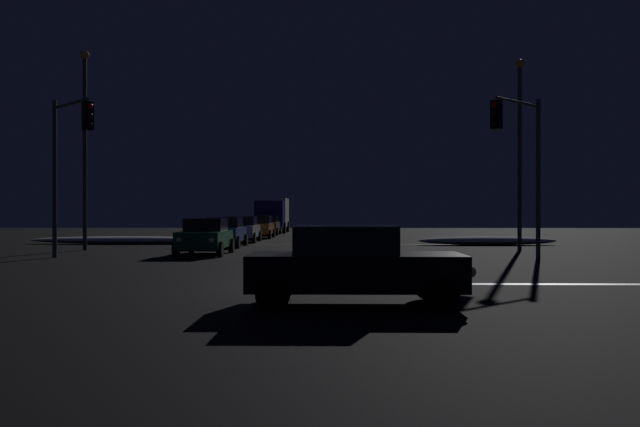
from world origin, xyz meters
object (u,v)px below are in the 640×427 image
Objects in this scene: sedan_black_crossing at (353,265)px; streetlamp_left_near at (85,136)px; sedan_blue at (225,232)px; sedan_orange at (259,227)px; traffic_signal_ne at (521,148)px; streetlamp_right_near at (520,140)px; sedan_gray at (267,225)px; box_truck at (273,213)px; sedan_green at (205,236)px; sedan_silver at (242,229)px; traffic_signal_nw at (68,149)px.

sedan_black_crossing is 0.45× the size of streetlamp_left_near.
sedan_blue and sedan_orange have the same top height.
streetlamp_right_near is at bearing 75.13° from traffic_signal_ne.
sedan_blue is at bearing -92.46° from sedan_orange.
streetlamp_right_near is at bearing -47.08° from sedan_orange.
traffic_signal_ne is at bearing -65.88° from sedan_gray.
traffic_signal_ne is at bearing 61.81° from sedan_black_crossing.
box_truck is 36.73m from traffic_signal_ne.
streetlamp_left_near is (-6.67, -21.72, 4.69)m from sedan_gray.
sedan_green is at bearing -26.44° from streetlamp_left_near.
sedan_silver is (0.16, 5.68, 0.00)m from sedan_blue.
streetlamp_right_near is (1.63, 6.13, 0.94)m from traffic_signal_ne.
sedan_black_crossing is (5.77, -47.16, -0.91)m from box_truck.
traffic_signal_ne reaches higher than sedan_silver.
sedan_gray is 28.49m from traffic_signal_nw.
traffic_signal_nw is (-4.77, -15.04, 3.49)m from sedan_silver.
sedan_gray is 0.48× the size of streetlamp_right_near.
sedan_orange is 0.48× the size of streetlamp_right_near.
traffic_signal_nw reaches higher than sedan_gray.
sedan_green is 1.00× the size of sedan_orange.
traffic_signal_nw is at bearing 179.91° from traffic_signal_ne.
sedan_silver is 1.00× the size of sedan_black_crossing.
sedan_gray is 0.52× the size of box_truck.
sedan_blue is at bearing 63.81° from traffic_signal_nw.
sedan_green is 6.62m from traffic_signal_nw.
sedan_gray is (0.46, 18.45, 0.00)m from sedan_blue.
traffic_signal_ne reaches higher than sedan_blue.
traffic_signal_nw reaches higher than box_truck.
sedan_orange is at bearing 87.54° from sedan_blue.
sedan_blue is 16.36m from traffic_signal_ne.
traffic_signal_ne reaches higher than sedan_orange.
traffic_signal_ne is (12.60, -34.41, 2.59)m from box_truck.
traffic_signal_ne is 1.00× the size of traffic_signal_nw.
sedan_orange is at bearing 132.92° from streetlamp_right_near.
streetlamp_right_near is (14.56, -3.27, 4.44)m from sedan_blue.
box_truck is (-0.13, 6.56, 0.91)m from sedan_gray.
sedan_blue is 11.85m from sedan_orange.
streetlamp_left_near is (-6.54, -28.28, 3.78)m from box_truck.
sedan_green is 8.56m from streetlamp_left_near.
sedan_orange is (0.31, 18.30, 0.00)m from sedan_green.
streetlamp_left_near is at bearing -152.24° from sedan_blue.
sedan_orange is 21.10m from streetlamp_right_near.
sedan_gray is 23.20m from streetlamp_left_near.
sedan_silver is 11.94m from streetlamp_left_near.
sedan_black_crossing is 0.68× the size of traffic_signal_ne.
sedan_orange is 1.00× the size of sedan_black_crossing.
streetlamp_right_near is at bearing -31.85° from sedan_silver.
sedan_orange is 24.85m from traffic_signal_ne.
sedan_green and sedan_orange have the same top height.
sedan_blue is 5.68m from sedan_silver.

